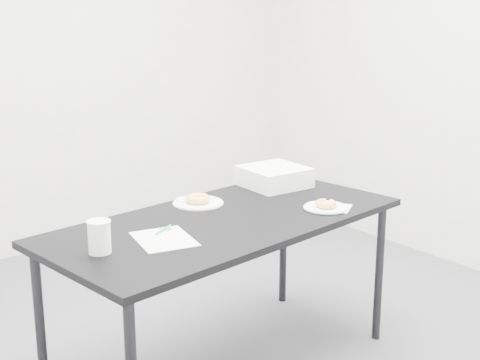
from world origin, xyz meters
TOP-DOWN VIEW (x-y plane):
  - wall_back at (0.00, 2.00)m, footprint 4.00×0.02m
  - table at (-0.02, -0.07)m, footprint 1.71×0.95m
  - scorecard at (-0.38, -0.14)m, footprint 0.27×0.31m
  - logo_patch at (-0.31, -0.05)m, footprint 0.05×0.05m
  - pen at (-0.33, -0.06)m, footprint 0.11×0.07m
  - napkin at (0.48, -0.26)m, footprint 0.20×0.20m
  - plate_near at (0.44, -0.25)m, footprint 0.21×0.21m
  - donut_near at (0.44, -0.25)m, footprint 0.13×0.13m
  - plate_far at (0.01, 0.18)m, footprint 0.24×0.24m
  - donut_far at (0.01, 0.18)m, footprint 0.16×0.16m
  - coffee_cup at (-0.65, -0.13)m, footprint 0.09×0.09m
  - cup_lid at (-0.01, 0.26)m, footprint 0.09×0.09m
  - bakery_box at (0.51, 0.21)m, footprint 0.32×0.32m

SIDE VIEW (x-z plane):
  - table at x=-0.02m, z-range 0.32..1.06m
  - scorecard at x=-0.38m, z-range 0.75..0.75m
  - napkin at x=0.48m, z-range 0.75..0.75m
  - plate_far at x=0.01m, z-range 0.75..0.75m
  - logo_patch at x=-0.31m, z-range 0.75..0.75m
  - plate_near at x=0.44m, z-range 0.75..0.75m
  - cup_lid at x=-0.01m, z-range 0.75..0.76m
  - pen at x=-0.33m, z-range 0.75..0.76m
  - donut_near at x=0.44m, z-range 0.75..0.79m
  - donut_far at x=0.01m, z-range 0.75..0.79m
  - bakery_box at x=0.51m, z-range 0.75..0.85m
  - coffee_cup at x=-0.65m, z-range 0.75..0.87m
  - wall_back at x=0.00m, z-range 0.00..2.70m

